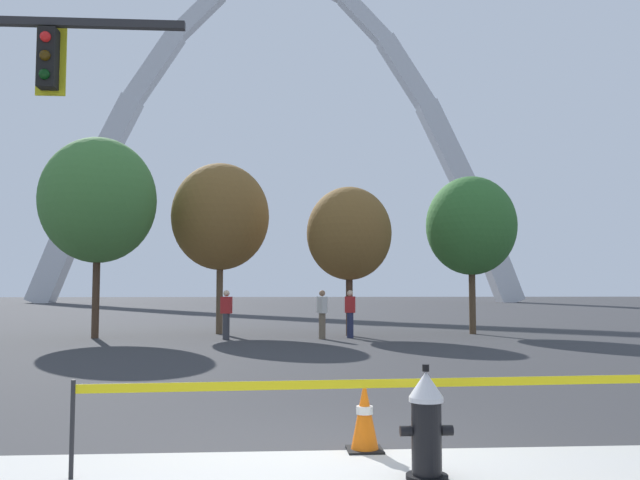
# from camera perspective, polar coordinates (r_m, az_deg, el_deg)

# --- Properties ---
(ground_plane) EXTENTS (240.00, 240.00, 0.00)m
(ground_plane) POSITION_cam_1_polar(r_m,az_deg,el_deg) (6.77, 0.89, -18.32)
(ground_plane) COLOR #333335
(fire_hydrant) EXTENTS (0.46, 0.48, 0.99)m
(fire_hydrant) POSITION_cam_1_polar(r_m,az_deg,el_deg) (6.01, 9.16, -15.52)
(fire_hydrant) COLOR black
(fire_hydrant) RESTS_ON ground
(caution_tape_barrier) EXTENTS (5.99, 0.38, 0.86)m
(caution_tape_barrier) POSITION_cam_1_polar(r_m,az_deg,el_deg) (6.33, 7.51, -13.68)
(caution_tape_barrier) COLOR #232326
(caution_tape_barrier) RESTS_ON ground
(traffic_cone_by_hydrant) EXTENTS (0.36, 0.36, 0.73)m
(traffic_cone_by_hydrant) POSITION_cam_1_polar(r_m,az_deg,el_deg) (6.96, 3.87, -14.90)
(traffic_cone_by_hydrant) COLOR black
(traffic_cone_by_hydrant) RESTS_ON ground
(monument_arch) EXTENTS (56.88, 2.63, 40.41)m
(monument_arch) POSITION_cam_1_polar(r_m,az_deg,el_deg) (78.25, -3.35, 7.90)
(monument_arch) COLOR silver
(monument_arch) RESTS_ON ground
(tree_far_left) EXTENTS (3.84, 3.84, 6.73)m
(tree_far_left) POSITION_cam_1_polar(r_m,az_deg,el_deg) (23.43, -18.61, 3.27)
(tree_far_left) COLOR #473323
(tree_far_left) RESTS_ON ground
(tree_left_mid) EXTENTS (3.57, 3.57, 6.24)m
(tree_left_mid) POSITION_cam_1_polar(r_m,az_deg,el_deg) (24.50, -8.59, 2.00)
(tree_left_mid) COLOR brown
(tree_left_mid) RESTS_ON ground
(tree_center_left) EXTENTS (2.99, 2.99, 5.22)m
(tree_center_left) POSITION_cam_1_polar(r_m,az_deg,el_deg) (23.21, 2.53, 0.56)
(tree_center_left) COLOR #473323
(tree_center_left) RESTS_ON ground
(tree_center_right) EXTENTS (3.29, 3.29, 5.76)m
(tree_center_right) POSITION_cam_1_polar(r_m,az_deg,el_deg) (24.83, 12.92, 1.20)
(tree_center_right) COLOR brown
(tree_center_right) RESTS_ON ground
(pedestrian_walking_left) EXTENTS (0.34, 0.39, 1.59)m
(pedestrian_walking_left) POSITION_cam_1_polar(r_m,az_deg,el_deg) (21.69, 0.19, -6.40)
(pedestrian_walking_left) COLOR brown
(pedestrian_walking_left) RESTS_ON ground
(pedestrian_standing_center) EXTENTS (0.38, 0.29, 1.59)m
(pedestrian_standing_center) POSITION_cam_1_polar(r_m,az_deg,el_deg) (21.64, -8.10, -6.36)
(pedestrian_standing_center) COLOR #38383D
(pedestrian_standing_center) RESTS_ON ground
(pedestrian_walking_right) EXTENTS (0.37, 0.26, 1.59)m
(pedestrian_walking_right) POSITION_cam_1_polar(r_m,az_deg,el_deg) (22.13, 2.62, -6.35)
(pedestrian_walking_right) COLOR #232847
(pedestrian_walking_right) RESTS_ON ground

